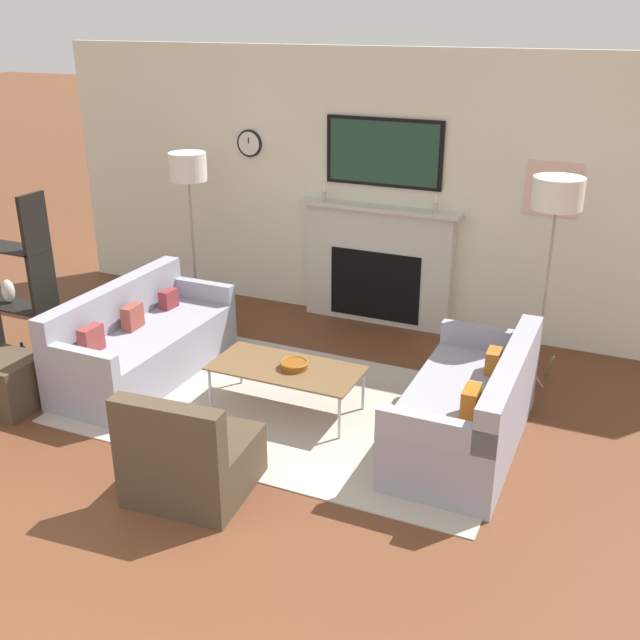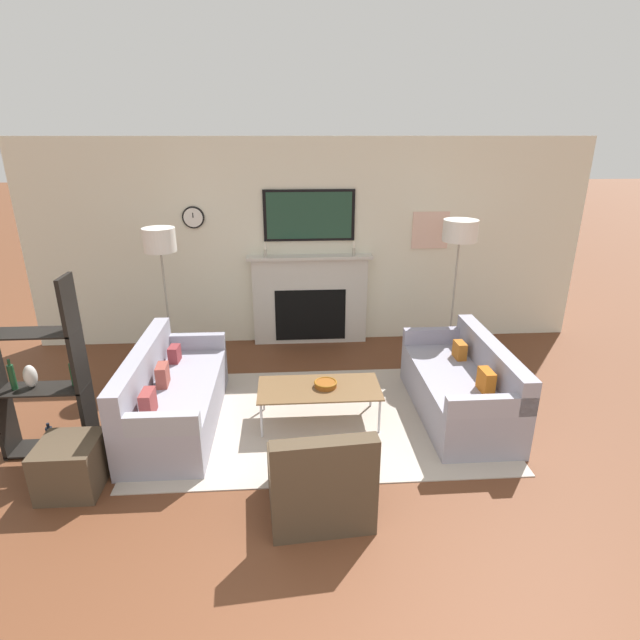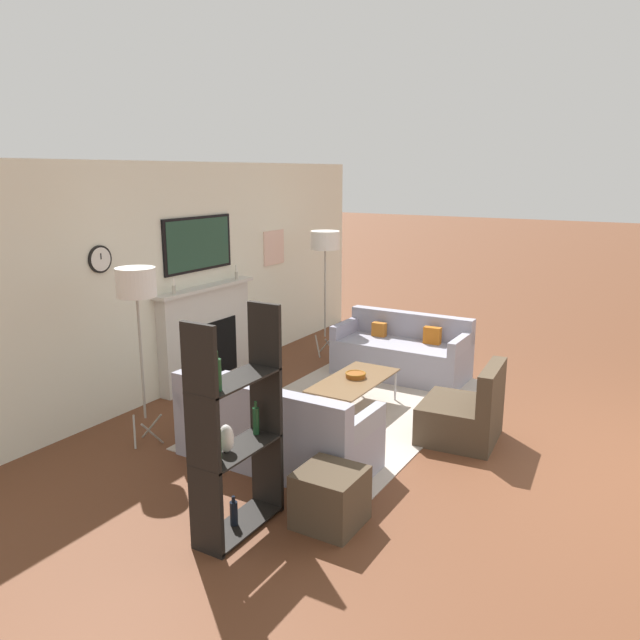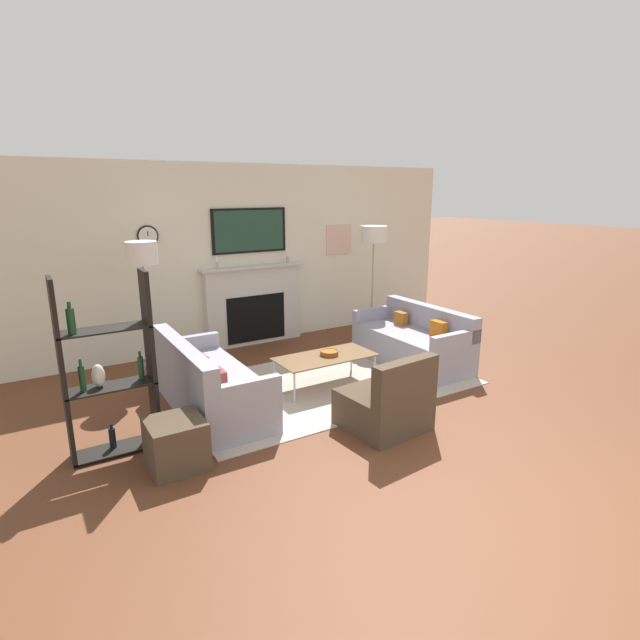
# 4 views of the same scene
# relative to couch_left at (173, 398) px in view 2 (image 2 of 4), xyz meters

# --- Properties ---
(fireplace_wall) EXTENTS (7.36, 0.28, 2.70)m
(fireplace_wall) POSITION_rel_couch_left_xyz_m (1.46, 2.12, 0.93)
(fireplace_wall) COLOR silver
(fireplace_wall) RESTS_ON ground_plane
(area_rug) EXTENTS (3.52, 2.10, 0.01)m
(area_rug) POSITION_rel_couch_left_xyz_m (1.45, 0.00, -0.29)
(area_rug) COLOR #B5A89A
(area_rug) RESTS_ON ground_plane
(couch_left) EXTENTS (0.77, 1.81, 0.81)m
(couch_left) POSITION_rel_couch_left_xyz_m (0.00, 0.00, 0.00)
(couch_left) COLOR #9593A2
(couch_left) RESTS_ON ground_plane
(couch_right) EXTENTS (0.79, 1.68, 0.78)m
(couch_right) POSITION_rel_couch_left_xyz_m (2.90, 0.00, -0.00)
(couch_right) COLOR #9593A2
(couch_right) RESTS_ON ground_plane
(armchair) EXTENTS (0.81, 0.78, 0.79)m
(armchair) POSITION_rel_couch_left_xyz_m (1.36, -1.32, -0.03)
(armchair) COLOR #473929
(armchair) RESTS_ON ground_plane
(coffee_table) EXTENTS (1.21, 0.58, 0.38)m
(coffee_table) POSITION_rel_couch_left_xyz_m (1.44, -0.05, 0.07)
(coffee_table) COLOR brown
(coffee_table) RESTS_ON ground_plane
(decorative_bowl) EXTENTS (0.23, 0.23, 0.06)m
(decorative_bowl) POSITION_rel_couch_left_xyz_m (1.51, -0.04, 0.12)
(decorative_bowl) COLOR brown
(decorative_bowl) RESTS_ON coffee_table
(floor_lamp_left) EXTENTS (0.37, 0.37, 1.74)m
(floor_lamp_left) POSITION_rel_couch_left_xyz_m (-0.29, 1.32, 1.27)
(floor_lamp_left) COLOR #9E998E
(floor_lamp_left) RESTS_ON ground_plane
(floor_lamp_right) EXTENTS (0.41, 0.41, 1.79)m
(floor_lamp_right) POSITION_rel_couch_left_xyz_m (3.20, 1.32, 1.34)
(floor_lamp_right) COLOR #9E998E
(floor_lamp_right) RESTS_ON ground_plane
(shelf_unit) EXTENTS (0.77, 0.28, 1.65)m
(shelf_unit) POSITION_rel_couch_left_xyz_m (-1.03, -0.38, 0.48)
(shelf_unit) COLOR black
(shelf_unit) RESTS_ON ground_plane
(ottoman) EXTENTS (0.47, 0.47, 0.43)m
(ottoman) POSITION_rel_couch_left_xyz_m (-0.62, -0.93, -0.08)
(ottoman) COLOR #473929
(ottoman) RESTS_ON ground_plane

